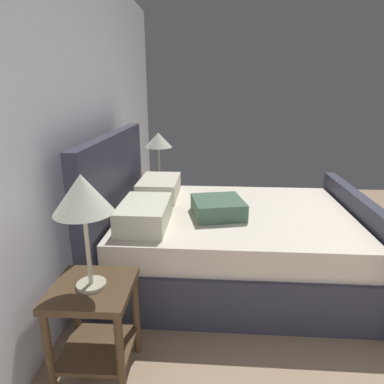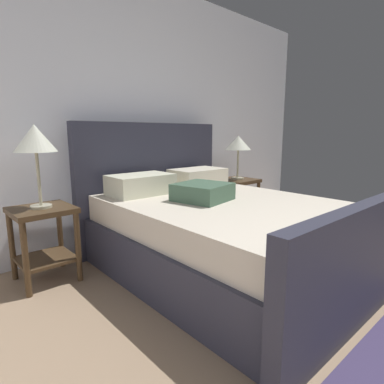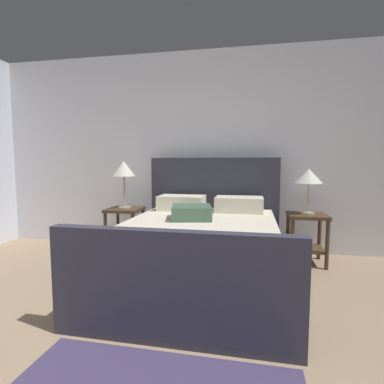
{
  "view_description": "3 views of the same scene",
  "coord_description": "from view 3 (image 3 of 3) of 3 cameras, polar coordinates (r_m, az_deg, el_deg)",
  "views": [
    {
      "loc": [
        -2.55,
        2.3,
        1.64
      ],
      "look_at": [
        -0.06,
        2.43,
        0.86
      ],
      "focal_mm": 31.46,
      "sensor_mm": 36.0,
      "label": 1
    },
    {
      "loc": [
        -1.71,
        0.4,
        1.17
      ],
      "look_at": [
        0.06,
        2.33,
        0.68
      ],
      "focal_mm": 29.33,
      "sensor_mm": 36.0,
      "label": 2
    },
    {
      "loc": [
        0.65,
        -0.78,
        1.19
      ],
      "look_at": [
        0.03,
        2.51,
        0.87
      ],
      "focal_mm": 27.72,
      "sensor_mm": 36.0,
      "label": 3
    }
  ],
  "objects": [
    {
      "name": "nightstand_left",
      "position": [
        4.13,
        -12.79,
        -5.75
      ],
      "size": [
        0.44,
        0.44,
        0.6
      ],
      "color": "#49341F",
      "rests_on": "ground"
    },
    {
      "name": "wall_back",
      "position": [
        4.21,
        1.77,
        7.76
      ],
      "size": [
        6.07,
        0.12,
        2.73
      ],
      "primitive_type": "cube",
      "color": "white",
      "rests_on": "ground"
    },
    {
      "name": "table_lamp_left",
      "position": [
        4.05,
        -13.0,
        4.19
      ],
      "size": [
        0.31,
        0.31,
        0.63
      ],
      "color": "#B7B293",
      "rests_on": "nightstand_left"
    },
    {
      "name": "nightstand_right",
      "position": [
        3.82,
        21.19,
        -6.87
      ],
      "size": [
        0.44,
        0.44,
        0.6
      ],
      "color": "#49341F",
      "rests_on": "ground"
    },
    {
      "name": "table_lamp_right",
      "position": [
        3.75,
        21.52,
        2.65
      ],
      "size": [
        0.32,
        0.32,
        0.54
      ],
      "color": "#B7B293",
      "rests_on": "nightstand_right"
    },
    {
      "name": "bed",
      "position": [
        3.06,
        1.65,
        -10.43
      ],
      "size": [
        1.72,
        2.22,
        1.27
      ],
      "color": "#303141",
      "rests_on": "ground"
    }
  ]
}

